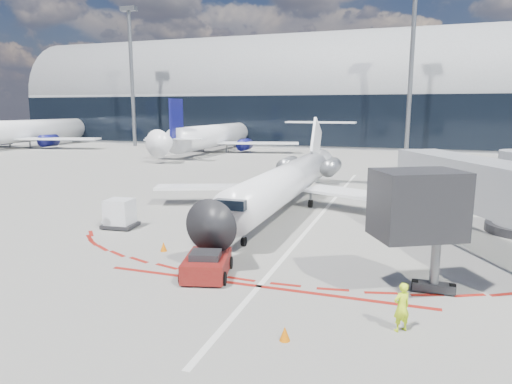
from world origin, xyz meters
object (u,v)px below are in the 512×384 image
(pushback_tug, at_px, (207,265))
(ramp_worker, at_px, (402,307))
(regional_jet, at_px, (289,180))
(uld_container, at_px, (120,214))

(pushback_tug, height_order, ramp_worker, ramp_worker)
(pushback_tug, bearing_deg, regional_jet, 75.80)
(pushback_tug, distance_m, uld_container, 10.22)
(ramp_worker, xyz_separation_m, uld_container, (-16.55, 8.25, 0.04))
(ramp_worker, distance_m, uld_container, 18.49)
(regional_jet, height_order, uld_container, regional_jet)
(regional_jet, bearing_deg, uld_container, -135.64)
(regional_jet, bearing_deg, ramp_worker, -63.86)
(regional_jet, xyz_separation_m, ramp_worker, (8.10, -16.51, -1.32))
(uld_container, bearing_deg, regional_jet, 39.32)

